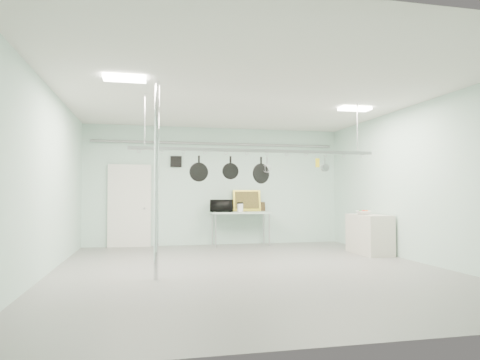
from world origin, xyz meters
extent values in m
plane|color=gray|center=(0.00, 0.00, 0.00)|extent=(8.00, 8.00, 0.00)
cube|color=silver|center=(0.00, 0.00, 3.19)|extent=(7.00, 8.00, 0.02)
cube|color=silver|center=(0.00, 3.99, 1.60)|extent=(7.00, 0.02, 3.20)
cube|color=silver|center=(3.49, 0.00, 1.60)|extent=(0.02, 8.00, 3.20)
cube|color=silver|center=(-2.30, 3.94, 1.05)|extent=(1.10, 0.10, 2.20)
cube|color=black|center=(-1.10, 3.97, 2.25)|extent=(0.30, 0.04, 0.30)
cylinder|color=gray|center=(0.00, 3.90, 2.75)|extent=(6.60, 0.07, 0.07)
cylinder|color=silver|center=(-1.70, -0.60, 1.60)|extent=(0.08, 0.08, 3.20)
cube|color=silver|center=(0.60, 3.60, 0.88)|extent=(1.60, 0.70, 0.05)
cylinder|color=#B7B7BC|center=(-0.12, 3.32, 0.43)|extent=(0.04, 0.04, 0.86)
cylinder|color=#B7B7BC|center=(-0.12, 3.88, 0.43)|extent=(0.04, 0.04, 0.86)
cylinder|color=#B7B7BC|center=(1.32, 3.32, 0.43)|extent=(0.04, 0.04, 0.86)
cylinder|color=#B7B7BC|center=(1.32, 3.88, 0.43)|extent=(0.04, 0.04, 0.86)
cube|color=beige|center=(3.15, 1.40, 0.45)|extent=(0.60, 1.20, 0.90)
cube|color=#B7B7BC|center=(0.20, 0.30, 2.20)|extent=(4.80, 0.06, 0.06)
cylinder|color=#B7B7BC|center=(-1.90, 0.30, 2.70)|extent=(0.02, 0.02, 0.94)
cylinder|color=#B7B7BC|center=(2.30, 0.30, 2.70)|extent=(0.02, 0.02, 0.94)
cube|color=white|center=(-2.20, -0.80, 3.16)|extent=(0.65, 0.30, 0.05)
cube|color=white|center=(2.40, 0.60, 3.16)|extent=(0.65, 0.30, 0.05)
imported|color=black|center=(0.09, 3.57, 1.07)|extent=(0.67, 0.54, 0.32)
cylinder|color=white|center=(0.55, 3.40, 1.01)|extent=(0.16, 0.16, 0.22)
cube|color=gold|center=(0.84, 3.90, 1.20)|extent=(0.78, 0.16, 0.58)
cube|color=#362813|center=(1.21, 3.90, 1.03)|extent=(0.30, 0.09, 0.25)
imported|color=white|center=(3.04, 1.45, 0.94)|extent=(0.45, 0.45, 0.09)
camera|label=1|loc=(-1.84, -7.60, 1.35)|focal=32.00mm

